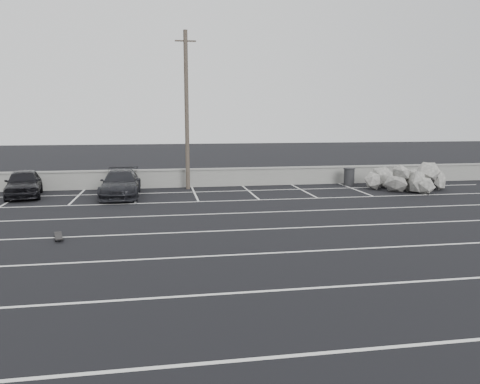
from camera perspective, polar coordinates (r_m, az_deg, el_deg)
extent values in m
plane|color=black|center=(13.75, -6.19, -7.90)|extent=(120.00, 120.00, 0.00)
cube|color=gray|center=(27.37, -8.03, 1.62)|extent=(50.00, 0.35, 1.00)
cube|color=gray|center=(27.31, -8.05, 2.70)|extent=(50.00, 0.45, 0.08)
cube|color=silver|center=(8.21, -3.43, -20.07)|extent=(36.00, 0.10, 0.01)
cube|color=silver|center=(10.92, -5.19, -12.44)|extent=(36.00, 0.10, 0.01)
cube|color=silver|center=(13.75, -6.19, -7.89)|extent=(36.00, 0.10, 0.01)
cube|color=silver|center=(16.64, -6.84, -4.90)|extent=(36.00, 0.10, 0.01)
cube|color=silver|center=(19.56, -7.29, -2.80)|extent=(36.00, 0.10, 0.01)
cube|color=silver|center=(22.51, -7.62, -1.25)|extent=(36.00, 0.10, 0.01)
cube|color=silver|center=(25.46, -7.87, -0.06)|extent=(36.00, 0.10, 0.01)
cube|color=silver|center=(25.99, -25.74, -0.69)|extent=(0.10, 5.00, 0.01)
cube|color=silver|center=(25.32, -19.21, -0.53)|extent=(0.10, 5.00, 0.01)
cube|color=silver|center=(24.99, -12.42, -0.36)|extent=(0.10, 5.00, 0.01)
cube|color=silver|center=(25.02, -5.54, -0.18)|extent=(0.10, 5.00, 0.01)
cube|color=silver|center=(25.40, 1.22, 0.01)|extent=(0.10, 5.00, 0.01)
cube|color=silver|center=(26.13, 7.69, 0.18)|extent=(0.10, 5.00, 0.01)
cube|color=silver|center=(27.17, 13.74, 0.34)|extent=(0.10, 5.00, 0.01)
cube|color=silver|center=(28.49, 19.29, 0.48)|extent=(0.10, 5.00, 0.01)
imported|color=black|center=(26.28, -24.86, 1.00)|extent=(2.38, 4.34, 1.40)
imported|color=black|center=(24.57, -14.35, 1.00)|extent=(1.91, 4.66, 1.35)
cylinder|color=#4C4238|center=(26.38, -6.52, 9.73)|extent=(0.23, 0.23, 8.67)
cube|color=#4C4238|center=(26.69, -6.67, 17.83)|extent=(1.16, 0.08, 0.08)
cylinder|color=#232326|center=(28.50, 13.16, 1.77)|extent=(0.81, 0.81, 1.00)
cylinder|color=#232326|center=(28.44, 13.19, 2.81)|extent=(0.90, 0.90, 0.06)
cube|color=black|center=(16.72, -21.24, -5.07)|extent=(0.43, 0.92, 0.02)
cube|color=#232326|center=(17.01, -21.27, -4.97)|extent=(0.19, 0.10, 0.05)
cube|color=#232326|center=(16.44, -21.19, -5.44)|extent=(0.19, 0.10, 0.05)
cylinder|color=black|center=(17.02, -21.63, -5.08)|extent=(0.05, 0.07, 0.06)
cylinder|color=black|center=(17.02, -20.91, -5.03)|extent=(0.05, 0.07, 0.06)
cylinder|color=black|center=(16.44, -21.56, -5.55)|extent=(0.05, 0.07, 0.06)
cylinder|color=black|center=(16.45, -20.81, -5.50)|extent=(0.05, 0.07, 0.06)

